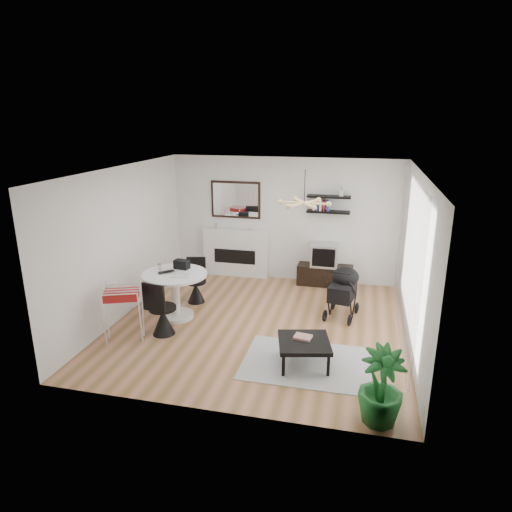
% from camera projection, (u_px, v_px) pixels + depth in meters
% --- Properties ---
extents(floor, '(5.00, 5.00, 0.00)m').
position_uv_depth(floor, '(259.00, 325.00, 8.02)').
color(floor, olive).
rests_on(floor, ground).
extents(ceiling, '(5.00, 5.00, 0.00)m').
position_uv_depth(ceiling, '(259.00, 170.00, 7.22)').
color(ceiling, white).
rests_on(ceiling, wall_back).
extents(wall_back, '(5.00, 0.00, 5.00)m').
position_uv_depth(wall_back, '(285.00, 220.00, 9.94)').
color(wall_back, white).
rests_on(wall_back, floor).
extents(wall_left, '(0.00, 5.00, 5.00)m').
position_uv_depth(wall_left, '(123.00, 243.00, 8.17)').
color(wall_left, white).
rests_on(wall_left, floor).
extents(wall_right, '(0.00, 5.00, 5.00)m').
position_uv_depth(wall_right, '(415.00, 262.00, 7.07)').
color(wall_right, white).
rests_on(wall_right, floor).
extents(sheer_curtain, '(0.04, 3.60, 2.60)m').
position_uv_depth(sheer_curtain, '(408.00, 258.00, 7.28)').
color(sheer_curtain, white).
rests_on(sheer_curtain, wall_right).
extents(fireplace, '(1.50, 0.17, 2.16)m').
position_uv_depth(fireplace, '(236.00, 247.00, 10.31)').
color(fireplace, white).
rests_on(fireplace, floor).
extents(shelf_lower, '(0.90, 0.25, 0.04)m').
position_uv_depth(shelf_lower, '(328.00, 212.00, 9.54)').
color(shelf_lower, black).
rests_on(shelf_lower, wall_back).
extents(shelf_upper, '(0.90, 0.25, 0.04)m').
position_uv_depth(shelf_upper, '(329.00, 197.00, 9.45)').
color(shelf_upper, black).
rests_on(shelf_upper, wall_back).
extents(pendant_lamp, '(0.90, 0.90, 0.10)m').
position_uv_depth(pendant_lamp, '(304.00, 203.00, 7.51)').
color(pendant_lamp, '#DAB672').
rests_on(pendant_lamp, ceiling).
extents(tv_console, '(1.18, 0.41, 0.44)m').
position_uv_depth(tv_console, '(325.00, 275.00, 9.87)').
color(tv_console, black).
rests_on(tv_console, floor).
extents(crt_tv, '(0.56, 0.49, 0.49)m').
position_uv_depth(crt_tv, '(325.00, 255.00, 9.73)').
color(crt_tv, '#BCBCBF').
rests_on(crt_tv, tv_console).
extents(dining_table, '(1.16, 1.16, 0.85)m').
position_uv_depth(dining_table, '(175.00, 288.00, 8.18)').
color(dining_table, white).
rests_on(dining_table, floor).
extents(laptop, '(0.35, 0.34, 0.02)m').
position_uv_depth(laptop, '(167.00, 273.00, 8.09)').
color(laptop, black).
rests_on(laptop, dining_table).
extents(black_bag, '(0.29, 0.21, 0.16)m').
position_uv_depth(black_bag, '(182.00, 264.00, 8.32)').
color(black_bag, black).
rests_on(black_bag, dining_table).
extents(newspaper, '(0.33, 0.28, 0.01)m').
position_uv_depth(newspaper, '(181.00, 276.00, 7.96)').
color(newspaper, silver).
rests_on(newspaper, dining_table).
extents(drinking_glass, '(0.06, 0.06, 0.10)m').
position_uv_depth(drinking_glass, '(160.00, 267.00, 8.29)').
color(drinking_glass, white).
rests_on(drinking_glass, dining_table).
extents(chair_far, '(0.44, 0.45, 0.87)m').
position_uv_depth(chair_far, '(196.00, 288.00, 8.96)').
color(chair_far, black).
rests_on(chair_far, floor).
extents(chair_near, '(0.48, 0.50, 0.97)m').
position_uv_depth(chair_near, '(162.00, 318.00, 7.60)').
color(chair_near, black).
rests_on(chair_near, floor).
extents(drying_rack, '(0.78, 0.75, 0.91)m').
position_uv_depth(drying_rack, '(123.00, 313.00, 7.36)').
color(drying_rack, white).
rests_on(drying_rack, floor).
extents(stroller, '(0.64, 0.87, 1.00)m').
position_uv_depth(stroller, '(343.00, 294.00, 8.29)').
color(stroller, black).
rests_on(stroller, floor).
extents(rug, '(1.89, 1.36, 0.01)m').
position_uv_depth(rug, '(307.00, 363.00, 6.79)').
color(rug, '#A4A4A4').
rests_on(rug, floor).
extents(coffee_table, '(0.89, 0.89, 0.38)m').
position_uv_depth(coffee_table, '(304.00, 343.00, 6.65)').
color(coffee_table, black).
rests_on(coffee_table, rug).
extents(magazines, '(0.28, 0.23, 0.04)m').
position_uv_depth(magazines, '(303.00, 337.00, 6.71)').
color(magazines, '#B5402D').
rests_on(magazines, coffee_table).
extents(potted_plant, '(0.70, 0.70, 0.97)m').
position_uv_depth(potted_plant, '(381.00, 387.00, 5.36)').
color(potted_plant, '#1C6326').
rests_on(potted_plant, floor).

